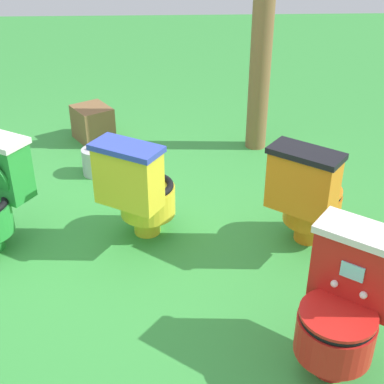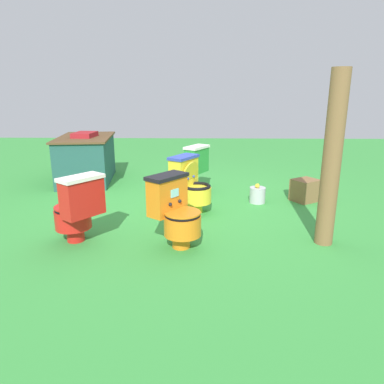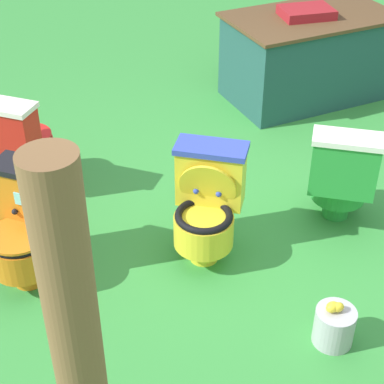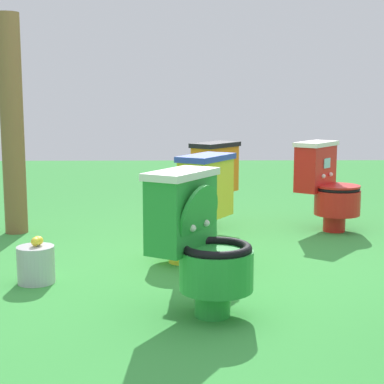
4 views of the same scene
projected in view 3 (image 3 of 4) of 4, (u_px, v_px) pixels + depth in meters
ground at (250, 228)px, 4.22m from camera, size 14.00×14.00×0.00m
toilet_red at (20, 142)px, 4.44m from camera, size 0.62×0.64×0.73m
toilet_green at (342, 175)px, 4.07m from camera, size 0.60×0.63×0.73m
toilet_orange at (27, 226)px, 3.64m from camera, size 0.62×0.64×0.73m
toilet_yellow at (207, 204)px, 3.81m from camera, size 0.60×0.63×0.73m
vendor_table at (308, 56)px, 5.65m from camera, size 1.56×1.03×0.85m
wooden_post at (80, 365)px, 2.19m from camera, size 0.18×0.18×1.73m
lemon_bucket at (334, 325)px, 3.34m from camera, size 0.22×0.22×0.28m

